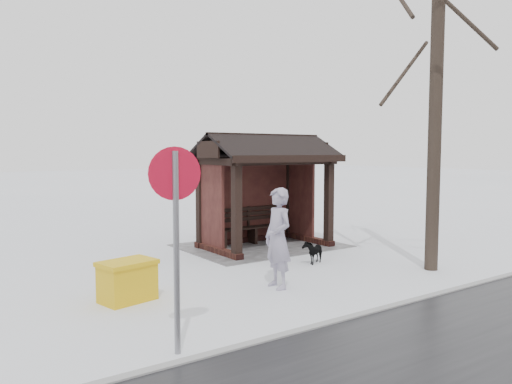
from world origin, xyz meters
TOP-DOWN VIEW (x-y plane):
  - ground at (0.00, 0.00)m, footprint 120.00×120.00m
  - kerb at (0.00, 5.50)m, footprint 120.00×0.15m
  - trampled_patch at (0.00, -0.20)m, footprint 4.20×3.20m
  - bus_shelter at (0.00, -0.16)m, footprint 3.60×2.40m
  - pedestrian at (2.19, 3.44)m, footprint 0.52×0.74m
  - dog at (0.21, 2.22)m, footprint 0.71×0.54m
  - grit_bin at (4.87, 2.62)m, footprint 1.05×0.83m
  - road_sign at (5.15, 5.17)m, footprint 0.68×0.14m

SIDE VIEW (x-z plane):
  - ground at x=0.00m, z-range 0.00..0.00m
  - trampled_patch at x=0.00m, z-range 0.00..0.02m
  - kerb at x=0.00m, z-range -0.02..0.04m
  - dog at x=0.21m, z-range 0.00..0.55m
  - grit_bin at x=4.87m, z-range 0.00..0.72m
  - pedestrian at x=2.19m, z-range 0.00..1.93m
  - road_sign at x=5.15m, z-range 0.56..3.24m
  - bus_shelter at x=0.00m, z-range 0.62..3.71m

